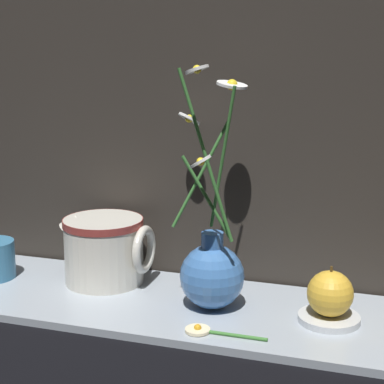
# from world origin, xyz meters

# --- Properties ---
(ground_plane) EXTENTS (6.00, 6.00, 0.00)m
(ground_plane) POSITION_xyz_m (0.00, 0.00, 0.00)
(ground_plane) COLOR black
(shelf) EXTENTS (0.89, 0.25, 0.01)m
(shelf) POSITION_xyz_m (0.00, 0.00, 0.01)
(shelf) COLOR #9EA8B2
(shelf) RESTS_ON ground_plane
(vase_with_flowers) EXTENTS (0.14, 0.19, 0.37)m
(vase_with_flowers) POSITION_xyz_m (0.05, 0.00, 0.07)
(vase_with_flowers) COLOR #3F72B7
(vase_with_flowers) RESTS_ON shelf
(ceramic_pitcher) EXTENTS (0.16, 0.14, 0.12)m
(ceramic_pitcher) POSITION_xyz_m (-0.16, 0.05, 0.07)
(ceramic_pitcher) COLOR beige
(ceramic_pitcher) RESTS_ON shelf
(saucer_plate) EXTENTS (0.09, 0.09, 0.01)m
(saucer_plate) POSITION_xyz_m (0.22, 0.00, 0.02)
(saucer_plate) COLOR silver
(saucer_plate) RESTS_ON shelf
(orange_fruit) EXTENTS (0.07, 0.07, 0.08)m
(orange_fruit) POSITION_xyz_m (0.22, 0.00, 0.06)
(orange_fruit) COLOR gold
(orange_fruit) RESTS_ON saucer_plate
(loose_daisy) EXTENTS (0.12, 0.04, 0.01)m
(loose_daisy) POSITION_xyz_m (0.07, -0.09, 0.02)
(loose_daisy) COLOR #3D7A33
(loose_daisy) RESTS_ON shelf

